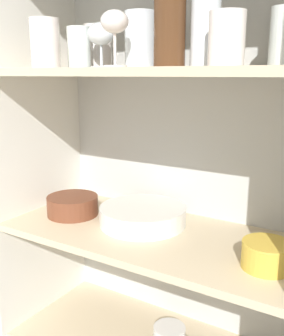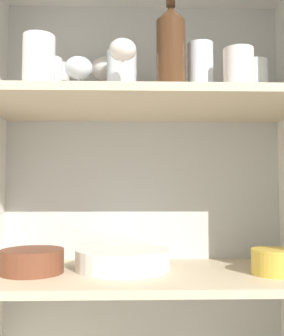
% 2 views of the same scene
% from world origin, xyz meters
% --- Properties ---
extents(cupboard_back_panel, '(0.89, 0.02, 1.48)m').
position_xyz_m(cupboard_back_panel, '(0.00, 0.39, 0.74)').
color(cupboard_back_panel, silver).
rests_on(cupboard_back_panel, ground_plane).
extents(cupboard_side_left, '(0.02, 0.42, 1.48)m').
position_xyz_m(cupboard_side_left, '(-0.43, 0.19, 0.74)').
color(cupboard_side_left, white).
rests_on(cupboard_side_left, ground_plane).
extents(shelf_board_middle, '(0.85, 0.38, 0.02)m').
position_xyz_m(shelf_board_middle, '(0.00, 0.19, 0.68)').
color(shelf_board_middle, beige).
extents(shelf_board_upper, '(0.85, 0.38, 0.02)m').
position_xyz_m(shelf_board_upper, '(0.00, 0.19, 1.13)').
color(shelf_board_upper, beige).
extents(tumbler_glass_0, '(0.08, 0.08, 0.14)m').
position_xyz_m(tumbler_glass_0, '(-0.06, 0.22, 1.21)').
color(tumbler_glass_0, white).
rests_on(tumbler_glass_0, shelf_board_upper).
extents(tumbler_glass_1, '(0.07, 0.07, 0.12)m').
position_xyz_m(tumbler_glass_1, '(-0.25, 0.06, 1.20)').
color(tumbler_glass_1, silver).
rests_on(tumbler_glass_1, shelf_board_upper).
extents(tumbler_glass_3, '(0.07, 0.07, 0.15)m').
position_xyz_m(tumbler_glass_3, '(0.14, 0.17, 1.21)').
color(tumbler_glass_3, white).
rests_on(tumbler_glass_3, shelf_board_upper).
extents(tumbler_glass_4, '(0.07, 0.07, 0.12)m').
position_xyz_m(tumbler_glass_4, '(-0.25, 0.20, 1.19)').
color(tumbler_glass_4, white).
rests_on(tumbler_glass_4, shelf_board_upper).
extents(tumbler_glass_5, '(0.08, 0.08, 0.13)m').
position_xyz_m(tumbler_glass_5, '(-0.26, 0.29, 1.20)').
color(tumbler_glass_5, silver).
rests_on(tumbler_glass_5, shelf_board_upper).
extents(tumbler_glass_6, '(0.07, 0.07, 0.11)m').
position_xyz_m(tumbler_glass_6, '(0.22, 0.09, 1.19)').
color(tumbler_glass_6, silver).
rests_on(tumbler_glass_6, shelf_board_upper).
extents(wine_glass_0, '(0.07, 0.07, 0.12)m').
position_xyz_m(wine_glass_0, '(-0.18, 0.20, 1.22)').
color(wine_glass_0, white).
rests_on(wine_glass_0, shelf_board_upper).
extents(wine_glass_1, '(0.09, 0.09, 0.16)m').
position_xyz_m(wine_glass_1, '(-0.12, 0.32, 1.26)').
color(wine_glass_1, silver).
rests_on(wine_glass_1, shelf_board_upper).
extents(wine_glass_2, '(0.07, 0.07, 0.13)m').
position_xyz_m(wine_glass_2, '(-0.06, 0.10, 1.23)').
color(wine_glass_2, silver).
rests_on(wine_glass_2, shelf_board_upper).
extents(wine_bottle, '(0.07, 0.07, 0.28)m').
position_xyz_m(wine_bottle, '(0.06, 0.15, 1.26)').
color(wine_bottle, '#4C2D19').
rests_on(wine_bottle, shelf_board_upper).
extents(plate_stack_white, '(0.25, 0.25, 0.05)m').
position_xyz_m(plate_stack_white, '(-0.06, 0.23, 0.72)').
color(plate_stack_white, white).
rests_on(plate_stack_white, shelf_board_middle).
extents(mixing_bowl_large, '(0.16, 0.16, 0.06)m').
position_xyz_m(mixing_bowl_large, '(-0.29, 0.18, 0.72)').
color(mixing_bowl_large, brown).
rests_on(mixing_bowl_large, shelf_board_middle).
extents(serving_bowl_small, '(0.11, 0.11, 0.06)m').
position_xyz_m(serving_bowl_small, '(0.32, 0.15, 0.73)').
color(serving_bowl_small, gold).
rests_on(serving_bowl_small, shelf_board_middle).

